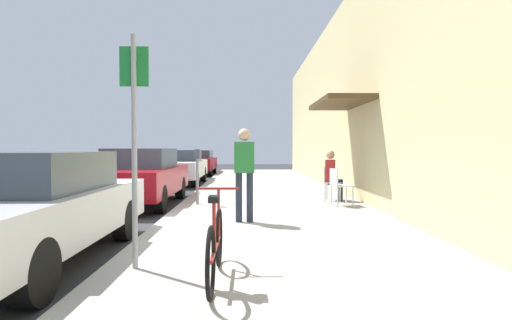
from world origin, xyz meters
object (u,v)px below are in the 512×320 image
at_px(cafe_chair_0, 339,184).
at_px(pedestrian_standing, 244,167).
at_px(parked_car_3, 198,162).
at_px(street_sign, 134,132).
at_px(seated_patron_1, 333,173).
at_px(cafe_chair_1, 330,181).
at_px(parked_car_2, 180,166).
at_px(parked_car_1, 141,176).
at_px(bicycle_0, 215,245).
at_px(parked_car_0, 28,207).
at_px(parking_meter, 197,172).

distance_m(cafe_chair_0, pedestrian_standing, 3.07).
height_order(parked_car_3, street_sign, street_sign).
relative_size(street_sign, seated_patron_1, 2.02).
relative_size(cafe_chair_1, seated_patron_1, 0.67).
distance_m(parked_car_2, pedestrian_standing, 9.70).
height_order(parked_car_1, pedestrian_standing, pedestrian_standing).
bearing_deg(pedestrian_standing, bicycle_0, -94.62).
xyz_separation_m(street_sign, seated_patron_1, (3.45, 5.93, -0.82)).
height_order(parked_car_0, cafe_chair_1, parked_car_0).
relative_size(parked_car_2, cafe_chair_1, 5.06).
xyz_separation_m(parked_car_2, pedestrian_standing, (2.70, -9.31, 0.39)).
bearing_deg(parked_car_1, bicycle_0, -69.40).
height_order(parking_meter, pedestrian_standing, pedestrian_standing).
distance_m(bicycle_0, cafe_chair_1, 6.86).
height_order(parked_car_0, pedestrian_standing, pedestrian_standing).
height_order(parked_car_3, pedestrian_standing, pedestrian_standing).
bearing_deg(parked_car_3, parked_car_1, -90.00).
xyz_separation_m(street_sign, cafe_chair_1, (3.40, 5.95, -1.02)).
bearing_deg(street_sign, parked_car_3, 94.73).
height_order(street_sign, seated_patron_1, street_sign).
distance_m(parked_car_1, parked_car_3, 12.11).
distance_m(parked_car_1, cafe_chair_1, 4.90).
distance_m(parked_car_0, cafe_chair_0, 6.54).
xyz_separation_m(cafe_chair_0, cafe_chair_1, (0.00, 1.01, 0.00)).
xyz_separation_m(parked_car_1, street_sign, (1.50, -6.02, 0.89)).
xyz_separation_m(parked_car_0, parking_meter, (1.55, 4.64, 0.16)).
height_order(parked_car_1, seated_patron_1, parked_car_1).
xyz_separation_m(parked_car_2, seated_patron_1, (4.95, -6.22, 0.09)).
bearing_deg(bicycle_0, pedestrian_standing, 85.38).
bearing_deg(seated_patron_1, cafe_chair_1, 161.89).
distance_m(parked_car_0, parked_car_2, 11.55).
relative_size(parked_car_0, cafe_chair_1, 5.06).
xyz_separation_m(parked_car_1, cafe_chair_1, (4.90, -0.07, -0.13)).
bearing_deg(parking_meter, parked_car_0, -108.46).
distance_m(parked_car_1, bicycle_0, 6.92).
bearing_deg(cafe_chair_1, bicycle_0, -111.06).
height_order(cafe_chair_0, cafe_chair_1, same).
height_order(parked_car_0, seated_patron_1, parked_car_0).
bearing_deg(parked_car_2, parked_car_0, -90.00).
relative_size(bicycle_0, cafe_chair_1, 1.97).
distance_m(parked_car_0, street_sign, 1.86).
bearing_deg(parked_car_1, cafe_chair_1, -0.81).
relative_size(parked_car_2, pedestrian_standing, 2.59).
bearing_deg(cafe_chair_1, parked_car_1, 179.19).
bearing_deg(bicycle_0, cafe_chair_1, 68.94).
distance_m(street_sign, cafe_chair_0, 6.07).
bearing_deg(parked_car_3, parking_meter, -83.14).
xyz_separation_m(parked_car_1, parked_car_2, (0.00, 6.13, -0.02)).
bearing_deg(street_sign, parked_car_2, 97.04).
bearing_deg(street_sign, bicycle_0, -25.85).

